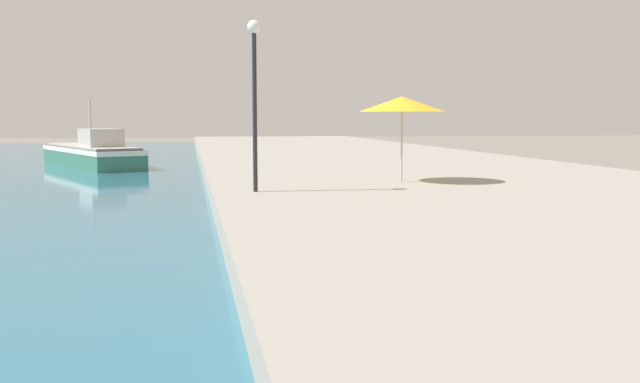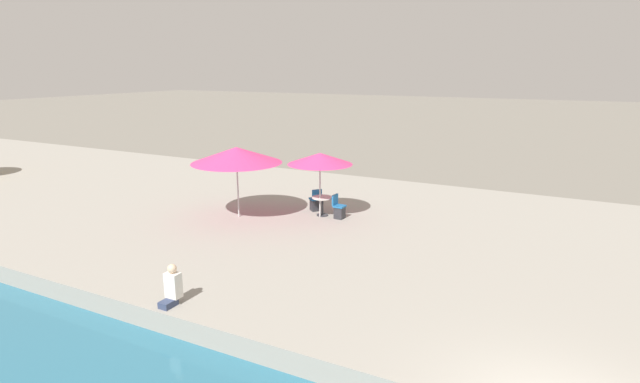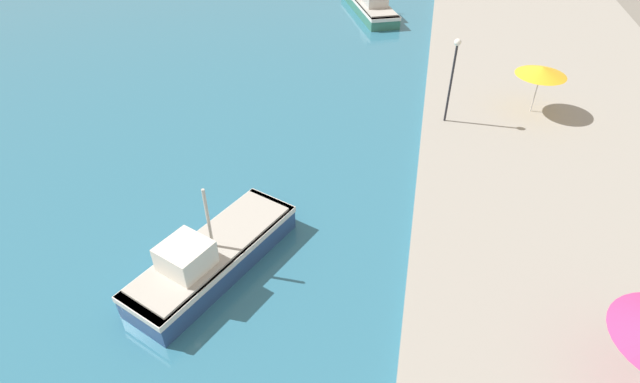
% 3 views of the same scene
% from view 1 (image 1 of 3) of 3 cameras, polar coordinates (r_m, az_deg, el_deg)
% --- Properties ---
extents(quay_promenade, '(16.00, 90.00, 0.58)m').
position_cam_1_polar(quay_promenade, '(30.96, 5.71, 1.69)').
color(quay_promenade, gray).
rests_on(quay_promenade, ground_plane).
extents(fishing_boat_mid, '(6.33, 10.28, 3.44)m').
position_cam_1_polar(fishing_boat_mid, '(38.90, -17.78, 2.94)').
color(fishing_boat_mid, '#33705B').
rests_on(fishing_boat_mid, water_basin).
extents(cafe_umbrella_striped, '(2.69, 2.69, 2.64)m').
position_cam_1_polar(cafe_umbrella_striped, '(22.24, 6.59, 6.95)').
color(cafe_umbrella_striped, '#B7B7B7').
rests_on(cafe_umbrella_striped, quay_promenade).
extents(lamppost, '(0.36, 0.36, 4.56)m').
position_cam_1_polar(lamppost, '(19.26, -5.27, 9.18)').
color(lamppost, '#232328').
rests_on(lamppost, quay_promenade).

